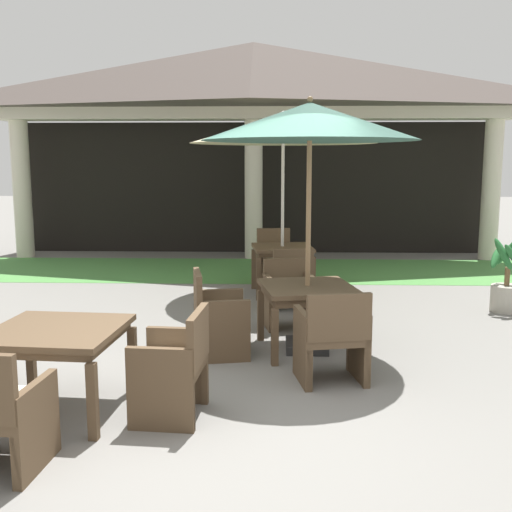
{
  "coord_description": "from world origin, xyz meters",
  "views": [
    {
      "loc": [
        0.47,
        -4.72,
        2.05
      ],
      "look_at": [
        0.23,
        2.45,
        0.91
      ],
      "focal_mm": 42.31,
      "sensor_mm": 36.0,
      "label": 1
    }
  ],
  "objects_px": {
    "patio_umbrella_mid_left": "(310,124)",
    "patio_chair_near_foreground_south": "(291,279)",
    "patio_umbrella_near_foreground": "(283,130)",
    "patio_chair_near_foreground_north": "(275,258)",
    "patio_table_near_foreground": "(282,253)",
    "patio_chair_mid_left_south": "(332,338)",
    "patio_chair_mid_left_west": "(218,317)",
    "patio_chair_mid_left_north": "(289,294)",
    "patio_chair_mid_right_east": "(174,367)",
    "patio_table_mid_left": "(307,294)",
    "potted_palm_right_edge": "(506,286)",
    "patio_table_mid_right": "(56,338)"
  },
  "relations": [
    {
      "from": "patio_umbrella_mid_left",
      "to": "patio_chair_near_foreground_south",
      "type": "bearing_deg",
      "value": 93.81
    },
    {
      "from": "patio_umbrella_near_foreground",
      "to": "patio_umbrella_mid_left",
      "type": "height_order",
      "value": "patio_umbrella_near_foreground"
    },
    {
      "from": "patio_umbrella_near_foreground",
      "to": "patio_chair_near_foreground_north",
      "type": "xyz_separation_m",
      "value": [
        -0.12,
        0.92,
        -2.08
      ]
    },
    {
      "from": "patio_umbrella_near_foreground",
      "to": "patio_table_near_foreground",
      "type": "bearing_deg",
      "value": -97.13
    },
    {
      "from": "patio_umbrella_near_foreground",
      "to": "patio_chair_mid_left_south",
      "type": "xyz_separation_m",
      "value": [
        0.42,
        -3.77,
        -2.07
      ]
    },
    {
      "from": "patio_chair_mid_left_west",
      "to": "patio_umbrella_mid_left",
      "type": "bearing_deg",
      "value": 90.0
    },
    {
      "from": "patio_chair_mid_left_north",
      "to": "patio_chair_mid_right_east",
      "type": "height_order",
      "value": "patio_chair_mid_right_east"
    },
    {
      "from": "patio_table_near_foreground",
      "to": "patio_chair_mid_left_west",
      "type": "height_order",
      "value": "patio_chair_mid_left_west"
    },
    {
      "from": "patio_umbrella_near_foreground",
      "to": "patio_chair_mid_left_south",
      "type": "bearing_deg",
      "value": -83.56
    },
    {
      "from": "patio_table_near_foreground",
      "to": "patio_table_mid_left",
      "type": "bearing_deg",
      "value": -85.06
    },
    {
      "from": "patio_chair_near_foreground_north",
      "to": "patio_chair_near_foreground_south",
      "type": "height_order",
      "value": "patio_chair_near_foreground_north"
    },
    {
      "from": "patio_chair_near_foreground_north",
      "to": "patio_chair_mid_left_north",
      "type": "height_order",
      "value": "patio_chair_near_foreground_north"
    },
    {
      "from": "potted_palm_right_edge",
      "to": "patio_chair_mid_left_west",
      "type": "bearing_deg",
      "value": -152.14
    },
    {
      "from": "patio_table_near_foreground",
      "to": "patio_table_mid_right",
      "type": "bearing_deg",
      "value": -112.71
    },
    {
      "from": "patio_table_mid_left",
      "to": "patio_umbrella_mid_left",
      "type": "xyz_separation_m",
      "value": [
        -0.0,
        -0.0,
        1.8
      ]
    },
    {
      "from": "patio_table_near_foreground",
      "to": "potted_palm_right_edge",
      "type": "height_order",
      "value": "potted_palm_right_edge"
    },
    {
      "from": "patio_table_near_foreground",
      "to": "patio_table_mid_left",
      "type": "distance_m",
      "value": 2.82
    },
    {
      "from": "potted_palm_right_edge",
      "to": "patio_table_near_foreground",
      "type": "bearing_deg",
      "value": 161.9
    },
    {
      "from": "patio_chair_mid_right_east",
      "to": "patio_chair_mid_left_west",
      "type": "bearing_deg",
      "value": -2.81
    },
    {
      "from": "patio_chair_mid_left_south",
      "to": "patio_umbrella_near_foreground",
      "type": "bearing_deg",
      "value": 85.63
    },
    {
      "from": "patio_chair_mid_right_east",
      "to": "patio_chair_mid_left_south",
      "type": "bearing_deg",
      "value": -54.44
    },
    {
      "from": "patio_table_near_foreground",
      "to": "patio_chair_mid_left_north",
      "type": "xyz_separation_m",
      "value": [
        0.06,
        -1.86,
        -0.24
      ]
    },
    {
      "from": "patio_chair_near_foreground_north",
      "to": "patio_table_mid_left",
      "type": "distance_m",
      "value": 3.76
    },
    {
      "from": "patio_chair_mid_left_south",
      "to": "patio_table_mid_right",
      "type": "relative_size",
      "value": 0.81
    },
    {
      "from": "patio_umbrella_near_foreground",
      "to": "patio_chair_mid_left_north",
      "type": "xyz_separation_m",
      "value": [
        0.06,
        -1.86,
        -2.09
      ]
    },
    {
      "from": "patio_table_mid_left",
      "to": "potted_palm_right_edge",
      "type": "distance_m",
      "value": 3.36
    },
    {
      "from": "patio_chair_near_foreground_south",
      "to": "patio_chair_mid_left_south",
      "type": "height_order",
      "value": "patio_chair_mid_left_south"
    },
    {
      "from": "patio_umbrella_near_foreground",
      "to": "patio_chair_near_foreground_south",
      "type": "bearing_deg",
      "value": -82.75
    },
    {
      "from": "patio_umbrella_near_foreground",
      "to": "potted_palm_right_edge",
      "type": "height_order",
      "value": "patio_umbrella_near_foreground"
    },
    {
      "from": "patio_chair_near_foreground_north",
      "to": "patio_umbrella_mid_left",
      "type": "relative_size",
      "value": 0.33
    },
    {
      "from": "patio_table_mid_left",
      "to": "patio_chair_mid_left_west",
      "type": "height_order",
      "value": "patio_chair_mid_left_west"
    },
    {
      "from": "patio_umbrella_near_foreground",
      "to": "patio_chair_near_foreground_south",
      "type": "height_order",
      "value": "patio_umbrella_near_foreground"
    },
    {
      "from": "patio_umbrella_near_foreground",
      "to": "patio_table_mid_left",
      "type": "bearing_deg",
      "value": -85.06
    },
    {
      "from": "patio_chair_near_foreground_south",
      "to": "patio_chair_mid_left_north",
      "type": "height_order",
      "value": "patio_chair_near_foreground_south"
    },
    {
      "from": "patio_table_near_foreground",
      "to": "patio_chair_near_foreground_north",
      "type": "xyz_separation_m",
      "value": [
        -0.12,
        0.92,
        -0.23
      ]
    },
    {
      "from": "patio_chair_mid_left_south",
      "to": "potted_palm_right_edge",
      "type": "relative_size",
      "value": 0.81
    },
    {
      "from": "patio_table_mid_left",
      "to": "patio_chair_mid_right_east",
      "type": "relative_size",
      "value": 1.26
    },
    {
      "from": "patio_table_near_foreground",
      "to": "patio_chair_mid_left_north",
      "type": "height_order",
      "value": "patio_chair_mid_left_north"
    },
    {
      "from": "patio_chair_near_foreground_south",
      "to": "patio_chair_mid_right_east",
      "type": "distance_m",
      "value": 3.8
    },
    {
      "from": "patio_umbrella_mid_left",
      "to": "patio_chair_mid_left_north",
      "type": "distance_m",
      "value": 2.23
    },
    {
      "from": "patio_chair_near_foreground_south",
      "to": "patio_chair_mid_left_south",
      "type": "bearing_deg",
      "value": -91.07
    },
    {
      "from": "patio_umbrella_mid_left",
      "to": "patio_table_near_foreground",
      "type": "bearing_deg",
      "value": 94.94
    },
    {
      "from": "patio_chair_mid_right_east",
      "to": "patio_umbrella_mid_left",
      "type": "bearing_deg",
      "value": -28.9
    },
    {
      "from": "potted_palm_right_edge",
      "to": "patio_table_mid_left",
      "type": "bearing_deg",
      "value": -147.24
    },
    {
      "from": "patio_umbrella_mid_left",
      "to": "patio_chair_mid_right_east",
      "type": "distance_m",
      "value": 2.91
    },
    {
      "from": "patio_chair_mid_left_south",
      "to": "patio_table_mid_right",
      "type": "bearing_deg",
      "value": -173.1
    },
    {
      "from": "patio_table_mid_left",
      "to": "patio_chair_mid_right_east",
      "type": "height_order",
      "value": "patio_chair_mid_right_east"
    },
    {
      "from": "patio_umbrella_near_foreground",
      "to": "patio_chair_mid_left_north",
      "type": "relative_size",
      "value": 3.38
    },
    {
      "from": "patio_table_mid_right",
      "to": "patio_chair_mid_right_east",
      "type": "xyz_separation_m",
      "value": [
        0.97,
        -0.07,
        -0.2
      ]
    },
    {
      "from": "patio_umbrella_near_foreground",
      "to": "patio_chair_mid_left_south",
      "type": "relative_size",
      "value": 3.16
    }
  ]
}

